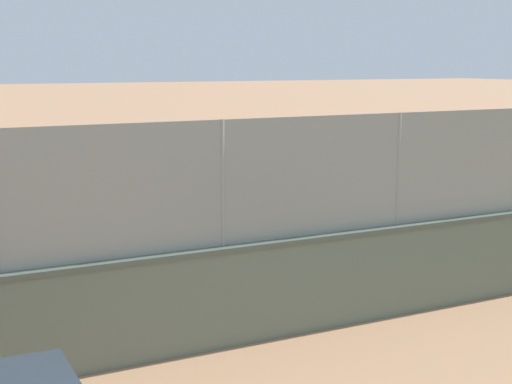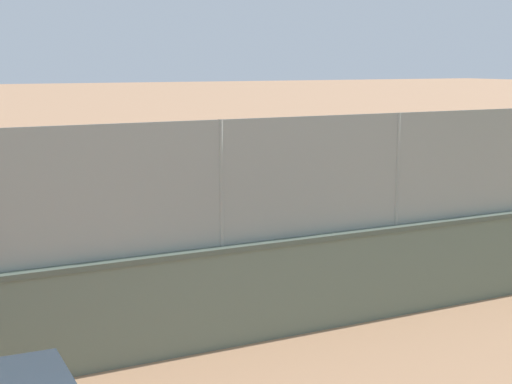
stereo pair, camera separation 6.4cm
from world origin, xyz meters
name	(u,v)px [view 2 (the right image)]	position (x,y,z in m)	size (l,w,h in m)	color
ground_plane	(170,193)	(0.00, 0.00, 0.00)	(260.00, 260.00, 0.00)	tan
perimeter_wall	(394,269)	(0.89, 13.15, 0.78)	(26.32, 0.75, 1.54)	slate
fence_panel_on_wall	(397,169)	(0.89, 13.15, 2.48)	(25.86, 0.38, 1.87)	gray
player_crossing_court	(88,174)	(2.91, 0.95, 0.94)	(1.02, 0.90, 1.59)	black
player_baseline_waiting	(342,209)	(-0.97, 8.69, 0.87)	(1.12, 0.78, 1.49)	black
sports_ball	(96,209)	(2.98, 1.99, 0.07)	(0.15, 0.15, 0.15)	white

